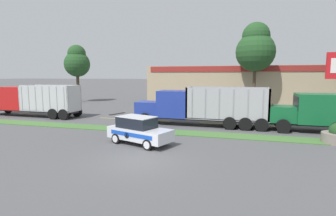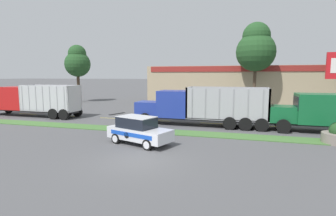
{
  "view_description": "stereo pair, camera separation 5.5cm",
  "coord_description": "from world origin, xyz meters",
  "px_view_note": "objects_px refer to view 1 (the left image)",
  "views": [
    {
      "loc": [
        5.25,
        -12.38,
        4.49
      ],
      "look_at": [
        -0.58,
        7.71,
        1.88
      ],
      "focal_mm": 28.0,
      "sensor_mm": 36.0,
      "label": 1
    },
    {
      "loc": [
        5.3,
        -12.37,
        4.49
      ],
      "look_at": [
        -0.58,
        7.71,
        1.88
      ],
      "focal_mm": 28.0,
      "sensor_mm": 36.0,
      "label": 2
    }
  ],
  "objects_px": {
    "dump_truck_mid": "(24,101)",
    "rally_car": "(139,130)",
    "dump_truck_lead": "(331,112)",
    "dump_truck_trail": "(189,107)"
  },
  "relations": [
    {
      "from": "dump_truck_mid",
      "to": "rally_car",
      "type": "distance_m",
      "value": 18.57
    },
    {
      "from": "dump_truck_lead",
      "to": "dump_truck_trail",
      "type": "bearing_deg",
      "value": 179.05
    },
    {
      "from": "dump_truck_trail",
      "to": "dump_truck_lead",
      "type": "bearing_deg",
      "value": -0.95
    },
    {
      "from": "dump_truck_trail",
      "to": "rally_car",
      "type": "xyz_separation_m",
      "value": [
        -1.76,
        -7.53,
        -0.69
      ]
    },
    {
      "from": "dump_truck_mid",
      "to": "rally_car",
      "type": "bearing_deg",
      "value": -24.39
    },
    {
      "from": "dump_truck_trail",
      "to": "rally_car",
      "type": "bearing_deg",
      "value": -103.15
    },
    {
      "from": "dump_truck_mid",
      "to": "rally_car",
      "type": "height_order",
      "value": "dump_truck_mid"
    },
    {
      "from": "dump_truck_lead",
      "to": "rally_car",
      "type": "distance_m",
      "value": 15.09
    },
    {
      "from": "dump_truck_lead",
      "to": "rally_car",
      "type": "xyz_separation_m",
      "value": [
        -13.16,
        -7.34,
        -0.7
      ]
    },
    {
      "from": "rally_car",
      "to": "dump_truck_mid",
      "type": "bearing_deg",
      "value": 155.61
    }
  ]
}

